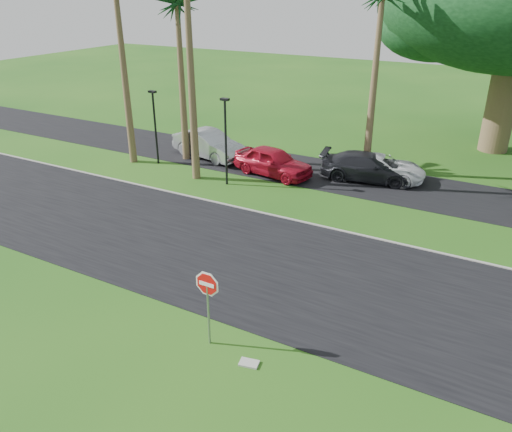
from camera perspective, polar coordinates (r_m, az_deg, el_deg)
The scene contains 13 objects.
ground at distance 17.88m, azimuth -1.27°, elevation -8.45°, with size 120.00×120.00×0.00m, color #1B4D13.
road at distance 19.37m, azimuth 1.68°, elevation -5.56°, with size 120.00×8.00×0.02m, color black.
parking_strip at distance 28.26m, azimuth 11.47°, elevation 4.08°, with size 120.00×5.00×0.02m, color black.
curb at distance 22.62m, azimuth 6.37°, elevation -0.91°, with size 120.00×0.12×0.06m, color gray.
stop_sign_near at distance 14.57m, azimuth -5.56°, elevation -8.81°, with size 1.05×0.07×2.62m.
palm_left_mid at distance 29.95m, azimuth -9.00°, elevation 22.46°, with size 5.00×5.00×10.00m.
streetlight_left at distance 30.28m, azimuth -11.47°, elevation 10.44°, with size 0.45×0.25×4.34m.
streetlight_right at distance 26.31m, azimuth -3.48°, elevation 9.05°, with size 0.45×0.25×4.64m.
car_silver at distance 31.31m, azimuth -5.42°, elevation 8.13°, with size 1.76×5.05×1.66m, color #9DA0A4.
car_red at distance 28.17m, azimuth 1.96°, elevation 6.21°, with size 1.87×4.65×1.58m, color #A20D21.
car_dark at distance 28.11m, azimuth 12.63°, elevation 5.46°, with size 2.08×5.12×1.49m, color black.
car_minivan at distance 28.38m, azimuth 13.94°, elevation 5.39°, with size 2.28×4.94×1.37m, color white.
utility_slab at distance 14.83m, azimuth -0.80°, elevation -16.47°, with size 0.55×0.35×0.06m, color #A0A098.
Camera 1 is at (7.50, -12.90, 9.85)m, focal length 35.00 mm.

